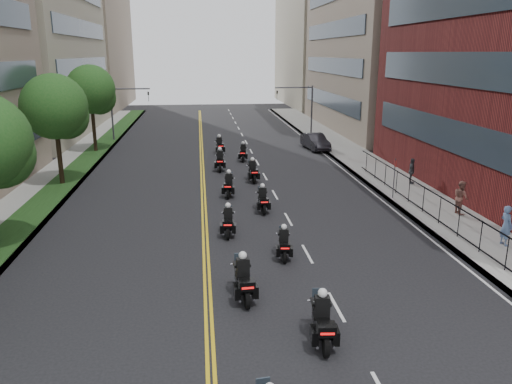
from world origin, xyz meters
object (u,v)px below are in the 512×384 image
motorcycle_5 (263,201)px  parked_sedan (315,142)px  pedestrian_a (506,225)px  pedestrian_b (461,197)px  motorcycle_2 (244,281)px  motorcycle_7 (253,172)px  motorcycle_4 (228,222)px  pedestrian_c (412,171)px  motorcycle_9 (243,153)px  motorcycle_8 (220,161)px  motorcycle_3 (284,245)px  motorcycle_1 (322,322)px  motorcycle_6 (229,186)px  motorcycle_10 (220,146)px

motorcycle_5 → parked_sedan: bearing=69.2°
pedestrian_a → pedestrian_b: size_ratio=1.02×
motorcycle_2 → parked_sedan: (9.50, 29.21, 0.03)m
motorcycle_2 → motorcycle_7: (2.25, 17.66, -0.04)m
motorcycle_4 → pedestrian_a: (12.91, -3.27, 0.46)m
motorcycle_5 → pedestrian_c: 11.94m
motorcycle_4 → motorcycle_9: bearing=87.2°
motorcycle_8 → motorcycle_3: bearing=-80.7°
motorcycle_1 → motorcycle_7: 20.89m
motorcycle_4 → pedestrian_c: bearing=36.7°
motorcycle_2 → motorcycle_8: (0.06, 21.44, -0.00)m
motorcycle_3 → pedestrian_c: pedestrian_c is taller
motorcycle_9 → motorcycle_4: bearing=-89.8°
motorcycle_9 → pedestrian_c: 14.55m
motorcycle_9 → pedestrian_b: pedestrian_b is taller
motorcycle_4 → motorcycle_9: 18.08m
motorcycle_8 → parked_sedan: bearing=42.0°
motorcycle_6 → motorcycle_8: motorcycle_8 is taller
motorcycle_7 → pedestrian_b: 14.21m
motorcycle_1 → motorcycle_7: size_ratio=1.04×
motorcycle_7 → motorcycle_10: bearing=98.5°
parked_sedan → pedestrian_b: (3.56, -20.75, 0.34)m
motorcycle_1 → motorcycle_3: 6.94m
parked_sedan → pedestrian_c: 14.47m
motorcycle_6 → motorcycle_1: bearing=-76.1°
motorcycle_1 → motorcycle_3: motorcycle_1 is taller
motorcycle_8 → motorcycle_7: bearing=-57.4°
pedestrian_c → motorcycle_6: bearing=121.9°
pedestrian_b → pedestrian_c: 6.73m
motorcycle_2 → motorcycle_4: 6.93m
parked_sedan → motorcycle_5: bearing=-118.3°
motorcycle_8 → parked_sedan: 12.23m
motorcycle_4 → motorcycle_6: (0.47, 7.14, 0.02)m
motorcycle_1 → pedestrian_b: pedestrian_b is taller
motorcycle_3 → motorcycle_4: 3.97m
pedestrian_c → pedestrian_b: bearing=-153.1°
motorcycle_2 → pedestrian_c: (13.06, 15.19, 0.32)m
pedestrian_c → motorcycle_4: bearing=148.9°
motorcycle_7 → motorcycle_8: 4.37m
motorcycle_3 → motorcycle_8: size_ratio=0.84×
motorcycle_6 → motorcycle_10: 13.99m
pedestrian_a → motorcycle_2: bearing=101.2°
parked_sedan → pedestrian_a: size_ratio=2.38×
motorcycle_6 → pedestrian_b: size_ratio=1.22×
motorcycle_5 → motorcycle_9: bearing=90.4°
motorcycle_5 → motorcycle_6: (-1.77, 3.51, 0.02)m
motorcycle_3 → motorcycle_5: bearing=97.0°
motorcycle_1 → motorcycle_9: (-0.03, 28.08, -0.06)m
motorcycle_1 → motorcycle_6: motorcycle_1 is taller
motorcycle_6 → motorcycle_10: size_ratio=0.96×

